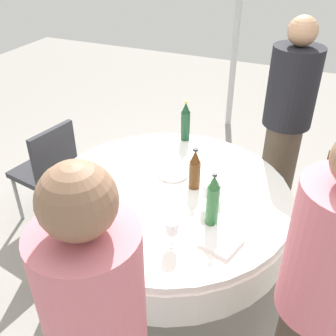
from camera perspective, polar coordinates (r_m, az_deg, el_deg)
The scene contains 19 objects.
ground_plane at distance 2.89m, azimuth 0.00°, elevation -15.25°, with size 10.00×10.00×0.00m, color gray.
dining_table at distance 2.48m, azimuth 0.00°, elevation -6.02°, with size 1.54×1.54×0.74m.
bottle_brown_left at distance 2.10m, azimuth -15.40°, elevation -6.39°, with size 0.06×0.06×0.26m.
bottle_brown_inner at distance 2.36m, azimuth 3.95°, elevation -0.27°, with size 0.07×0.07×0.27m.
bottle_green_right at distance 2.08m, azimuth 6.59°, elevation -4.77°, with size 0.07×0.07×0.32m.
bottle_dark_green_south at distance 2.14m, azimuth -10.05°, elevation -4.53°, with size 0.06×0.06×0.28m.
bottle_dark_green_north at distance 2.88m, azimuth 2.58°, elevation 6.76°, with size 0.07×0.07×0.31m.
wine_glass_south at distance 2.30m, azimuth 7.06°, elevation -2.13°, with size 0.07×0.07×0.14m.
wine_glass_north at distance 2.22m, azimuth 5.82°, elevation -3.35°, with size 0.07×0.07×0.15m.
wine_glass_mid at distance 1.96m, azimuth 0.54°, elevation -8.77°, with size 0.07×0.07×0.15m.
plate_far at distance 2.53m, azimuth 0.70°, elevation -0.83°, with size 0.20×0.20×0.02m.
plate_near at distance 2.46m, azimuth -13.29°, elevation -2.83°, with size 0.24×0.24×0.04m.
fork_inner at distance 2.47m, azimuth 11.77°, elevation -2.66°, with size 0.18×0.02×0.01m, color silver.
spoon_right at distance 2.23m, azimuth 2.06°, elevation -6.41°, with size 0.18×0.02×0.01m, color silver.
folded_napkin at distance 2.04m, azimuth 7.75°, elevation -10.74°, with size 0.18×0.18×0.02m, color white.
person_inner at distance 1.74m, azimuth 21.06°, elevation -18.34°, with size 0.34×0.34×1.63m.
person_right at distance 2.97m, azimuth 16.78°, elevation 5.60°, with size 0.34×0.34×1.64m.
chair_mid at distance 3.16m, azimuth -17.14°, elevation 0.17°, with size 0.46×0.46×0.87m.
tent_pole_main at distance 4.50m, azimuth 10.21°, elevation 21.20°, with size 0.07×0.07×2.56m, color #B2B5B7.
Camera 1 is at (-1.77, -0.77, 2.15)m, focal length 41.58 mm.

